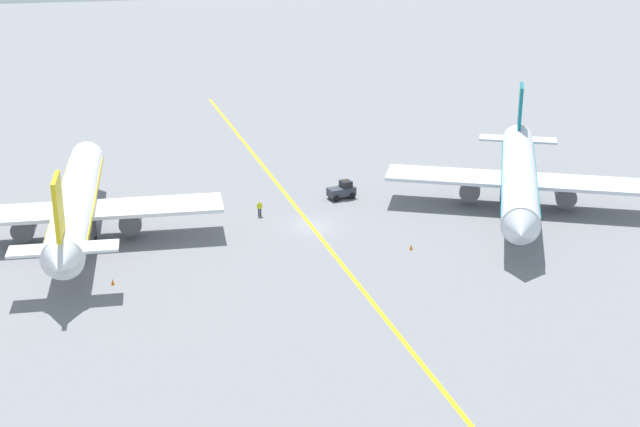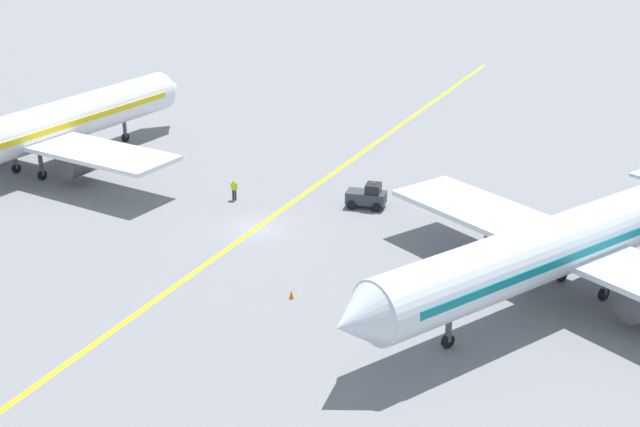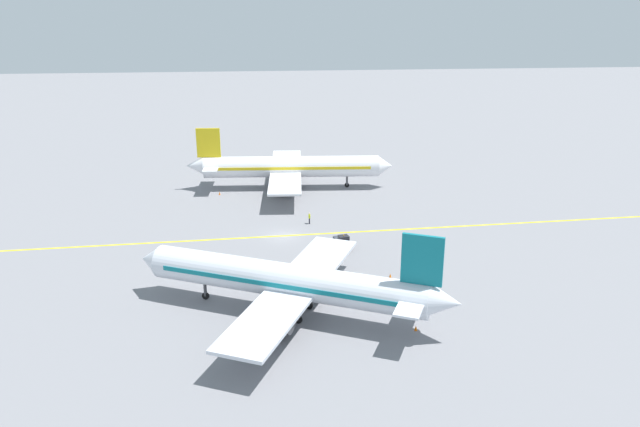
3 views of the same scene
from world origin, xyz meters
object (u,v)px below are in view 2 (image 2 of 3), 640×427
Objects in this scene: ground_crew_worker at (234,189)px; traffic_cone_mid_apron at (506,207)px; airplane_adjacent_stand at (39,129)px; airplane_at_gate at (572,242)px; baggage_tug_dark at (367,196)px; traffic_cone_far_edge at (291,294)px.

traffic_cone_mid_apron is (-19.43, -8.07, -0.63)m from ground_crew_worker.
traffic_cone_mid_apron is at bearing -157.44° from ground_crew_worker.
airplane_adjacent_stand is 21.15× the size of ground_crew_worker.
airplane_at_gate is 27.57m from ground_crew_worker.
baggage_tug_dark is at bearing -24.25° from airplane_at_gate.
ground_crew_worker is (27.11, -4.19, -2.80)m from airplane_at_gate.
baggage_tug_dark is (17.25, -7.77, -2.81)m from airplane_at_gate.
ground_crew_worker is at bearing -44.95° from traffic_cone_far_edge.
ground_crew_worker reaches higher than traffic_cone_mid_apron.
baggage_tug_dark is 10.59m from traffic_cone_mid_apron.
airplane_adjacent_stand reaches higher than traffic_cone_mid_apron.
airplane_adjacent_stand is (45.35, -2.13, 0.00)m from airplane_at_gate.
airplane_at_gate is 45.40m from airplane_adjacent_stand.
airplane_adjacent_stand is 18.57m from ground_crew_worker.
ground_crew_worker is at bearing -173.55° from airplane_adjacent_stand.
traffic_cone_far_edge is (-12.42, 12.40, -0.63)m from ground_crew_worker.
airplane_adjacent_stand is at bearing 6.45° from ground_crew_worker.
baggage_tug_dark is 5.94× the size of traffic_cone_mid_apron.
airplane_adjacent_stand reaches higher than ground_crew_worker.
airplane_at_gate is at bearing 171.21° from ground_crew_worker.
airplane_adjacent_stand is 28.80m from baggage_tug_dark.
airplane_adjacent_stand is 64.60× the size of traffic_cone_far_edge.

